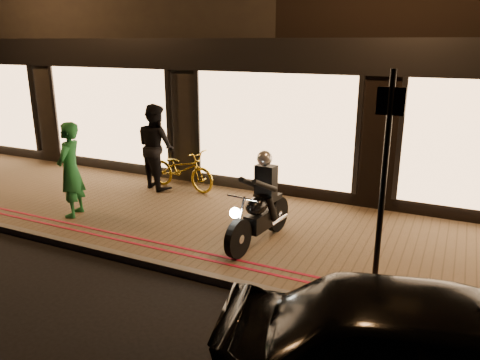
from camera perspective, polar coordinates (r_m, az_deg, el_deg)
name	(u,v)px	position (r m, az deg, el deg)	size (l,w,h in m)	color
ground	(174,275)	(7.38, -8.02, -11.37)	(90.00, 90.00, 0.00)	black
sidewalk	(233,226)	(8.92, -0.91, -5.67)	(50.00, 4.00, 0.12)	brown
kerb_stone	(176,270)	(7.39, -7.82, -10.80)	(50.00, 0.14, 0.12)	#59544C
red_kerb_lines	(193,253)	(7.74, -5.78, -8.89)	(50.00, 0.26, 0.01)	maroon
building_row	(338,12)	(14.86, 11.92, 19.38)	(48.00, 10.11, 8.50)	black
motorcycle	(260,208)	(7.89, 2.50, -3.48)	(0.63, 1.94, 1.59)	black
sign_post	(384,173)	(6.37, 17.19, 0.87)	(0.35, 0.08, 3.00)	black
bicycle_gold	(182,169)	(10.89, -7.13, 1.31)	(0.63, 1.80, 0.95)	gold
person_green	(70,170)	(9.61, -19.97, 1.17)	(0.68, 0.44, 1.86)	#1E7135
person_dark	(156,146)	(10.97, -10.21, 4.04)	(0.96, 0.75, 1.97)	black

